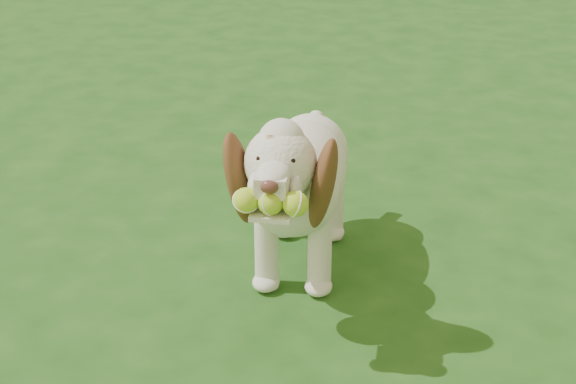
# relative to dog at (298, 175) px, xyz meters

# --- Properties ---
(ground) EXTENTS (80.00, 80.00, 0.00)m
(ground) POSITION_rel_dog_xyz_m (0.06, -0.09, -0.37)
(ground) COLOR #1A4614
(ground) RESTS_ON ground
(dog) EXTENTS (0.40, 1.07, 0.70)m
(dog) POSITION_rel_dog_xyz_m (0.00, 0.00, 0.00)
(dog) COLOR silver
(dog) RESTS_ON ground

